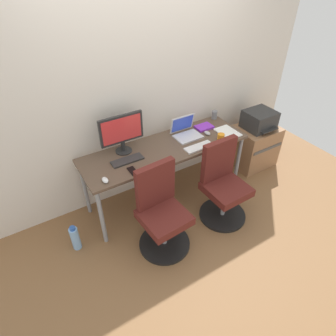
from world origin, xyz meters
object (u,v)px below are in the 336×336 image
(printer, at_px, (259,120))
(desktop_monitor, at_px, (122,131))
(open_laptop, at_px, (186,131))
(office_chair_right, at_px, (223,185))
(water_bottle_on_floor, at_px, (75,238))
(side_cabinet, at_px, (254,146))
(coffee_mug, at_px, (221,138))
(office_chair_left, at_px, (161,213))

(printer, height_order, desktop_monitor, desktop_monitor)
(printer, xyz_separation_m, open_laptop, (-1.10, 0.12, 0.10))
(office_chair_right, height_order, water_bottle_on_floor, office_chair_right)
(side_cabinet, height_order, coffee_mug, coffee_mug)
(printer, xyz_separation_m, coffee_mug, (-0.83, -0.20, 0.10))
(office_chair_right, relative_size, water_bottle_on_floor, 3.03)
(open_laptop, distance_m, coffee_mug, 0.41)
(open_laptop, bearing_deg, office_chair_left, -137.86)
(open_laptop, xyz_separation_m, coffee_mug, (0.27, -0.31, -0.01))
(side_cabinet, xyz_separation_m, water_bottle_on_floor, (-2.63, -0.15, -0.15))
(coffee_mug, bearing_deg, office_chair_left, -161.10)
(water_bottle_on_floor, bearing_deg, side_cabinet, 3.33)
(office_chair_right, relative_size, side_cabinet, 1.61)
(office_chair_left, bearing_deg, water_bottle_on_floor, 154.54)
(office_chair_right, distance_m, printer, 1.20)
(printer, relative_size, open_laptop, 1.29)
(coffee_mug, bearing_deg, open_laptop, 130.73)
(water_bottle_on_floor, height_order, coffee_mug, coffee_mug)
(printer, distance_m, desktop_monitor, 1.90)
(side_cabinet, distance_m, coffee_mug, 1.00)
(desktop_monitor, bearing_deg, office_chair_left, -86.78)
(office_chair_left, height_order, open_laptop, open_laptop)
(coffee_mug, bearing_deg, office_chair_right, -120.54)
(side_cabinet, distance_m, water_bottle_on_floor, 2.64)
(office_chair_right, relative_size, desktop_monitor, 1.96)
(open_laptop, bearing_deg, side_cabinet, -5.94)
(office_chair_left, relative_size, coffee_mug, 10.22)
(side_cabinet, relative_size, open_laptop, 1.89)
(printer, relative_size, coffee_mug, 4.35)
(office_chair_left, height_order, coffee_mug, office_chair_left)
(open_laptop, bearing_deg, printer, -5.99)
(office_chair_right, bearing_deg, desktop_monitor, 138.81)
(desktop_monitor, distance_m, coffee_mug, 1.12)
(water_bottle_on_floor, relative_size, desktop_monitor, 0.65)
(water_bottle_on_floor, relative_size, coffee_mug, 3.37)
(office_chair_left, height_order, side_cabinet, office_chair_left)
(desktop_monitor, bearing_deg, coffee_mug, -20.64)
(coffee_mug, bearing_deg, water_bottle_on_floor, 178.56)
(side_cabinet, height_order, water_bottle_on_floor, side_cabinet)
(open_laptop, bearing_deg, desktop_monitor, 174.35)
(side_cabinet, relative_size, printer, 1.46)
(printer, bearing_deg, open_laptop, 174.01)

